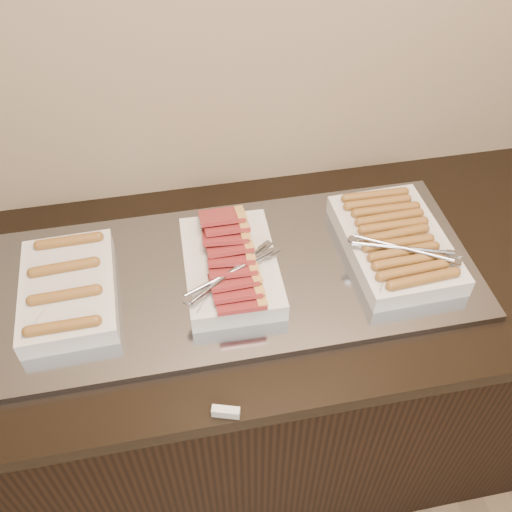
{
  "coord_description": "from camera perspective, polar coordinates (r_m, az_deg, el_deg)",
  "views": [
    {
      "loc": [
        -0.15,
        1.21,
        1.96
      ],
      "look_at": [
        0.03,
        2.13,
        0.97
      ],
      "focal_mm": 40.0,
      "sensor_mm": 36.0,
      "label": 1
    }
  ],
  "objects": [
    {
      "name": "counter",
      "position": [
        1.78,
        -1.09,
        -11.72
      ],
      "size": [
        2.06,
        0.76,
        0.9
      ],
      "color": "black",
      "rests_on": "ground"
    },
    {
      "name": "label_holder",
      "position": [
        1.19,
        -3.03,
        -15.31
      ],
      "size": [
        0.06,
        0.03,
        0.02
      ],
      "primitive_type": "cube",
      "rotation": [
        0.0,
        0.0,
        -0.31
      ],
      "color": "silver",
      "rests_on": "counter"
    },
    {
      "name": "dish_center",
      "position": [
        1.37,
        -2.57,
        -0.93
      ],
      "size": [
        0.26,
        0.35,
        0.09
      ],
      "rotation": [
        0.0,
        0.0,
        -0.02
      ],
      "color": "silver",
      "rests_on": "warming_tray"
    },
    {
      "name": "warming_tray",
      "position": [
        1.4,
        -2.47,
        -2.03
      ],
      "size": [
        1.2,
        0.5,
        0.02
      ],
      "primitive_type": "cube",
      "color": "gray",
      "rests_on": "counter"
    },
    {
      "name": "dish_right",
      "position": [
        1.46,
        13.75,
        1.39
      ],
      "size": [
        0.27,
        0.37,
        0.08
      ],
      "rotation": [
        0.0,
        0.0,
        0.03
      ],
      "color": "silver",
      "rests_on": "warming_tray"
    },
    {
      "name": "dish_left",
      "position": [
        1.4,
        -18.27,
        -3.14
      ],
      "size": [
        0.22,
        0.33,
        0.07
      ],
      "rotation": [
        0.0,
        0.0,
        0.03
      ],
      "color": "silver",
      "rests_on": "warming_tray"
    }
  ]
}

